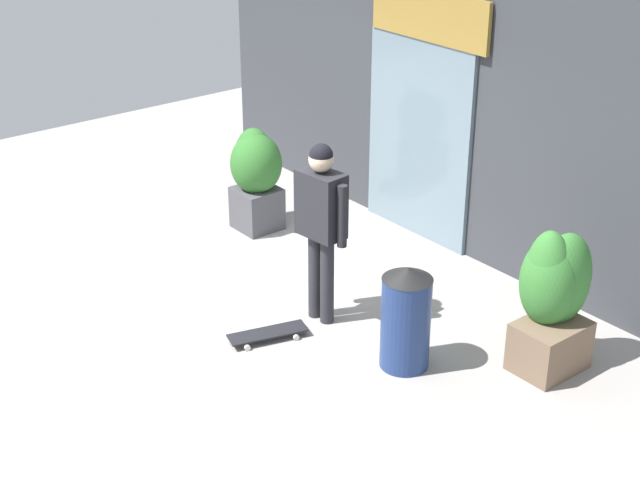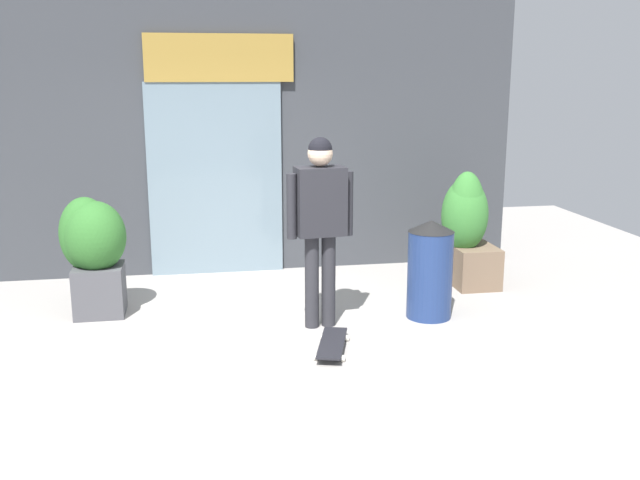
% 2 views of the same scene
% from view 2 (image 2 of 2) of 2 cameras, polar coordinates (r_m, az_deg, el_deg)
% --- Properties ---
extents(ground_plane, '(12.00, 12.00, 0.00)m').
position_cam_2_polar(ground_plane, '(6.16, -6.53, -9.06)').
color(ground_plane, '#9E9993').
extents(building_facade, '(7.03, 0.31, 3.74)m').
position_cam_2_polar(building_facade, '(8.50, -8.11, 9.85)').
color(building_facade, '#383A3F').
rests_on(building_facade, ground_plane).
extents(skateboarder, '(0.62, 0.31, 1.76)m').
position_cam_2_polar(skateboarder, '(6.51, 0.02, 2.24)').
color(skateboarder, '#28282D').
rests_on(skateboarder, ground_plane).
extents(skateboard, '(0.40, 0.76, 0.08)m').
position_cam_2_polar(skateboard, '(6.21, 0.96, -8.17)').
color(skateboard, black).
rests_on(skateboard, ground_plane).
extents(planter_box_left, '(0.63, 0.58, 1.16)m').
position_cam_2_polar(planter_box_left, '(7.29, -17.48, -0.56)').
color(planter_box_left, '#47474C').
rests_on(planter_box_left, ground_plane).
extents(planter_box_right, '(0.60, 0.74, 1.28)m').
position_cam_2_polar(planter_box_right, '(8.09, 11.53, 1.28)').
color(planter_box_right, brown).
rests_on(planter_box_right, ground_plane).
extents(trash_bin, '(0.44, 0.44, 0.96)m').
position_cam_2_polar(trash_bin, '(6.98, 8.68, -2.28)').
color(trash_bin, navy).
rests_on(trash_bin, ground_plane).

